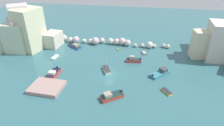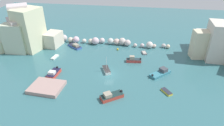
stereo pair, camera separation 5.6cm
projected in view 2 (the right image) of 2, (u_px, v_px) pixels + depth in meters
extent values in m
plane|color=#35696F|center=(109.00, 75.00, 54.69)|extent=(160.00, 160.00, 0.00)
cube|color=beige|center=(22.00, 27.00, 67.65)|extent=(8.16, 7.90, 14.99)
cube|color=beige|center=(32.00, 33.00, 75.50)|extent=(5.08, 8.65, 5.24)
cube|color=beige|center=(15.00, 39.00, 64.83)|extent=(7.54, 4.43, 9.91)
cube|color=beige|center=(30.00, 30.00, 66.08)|extent=(8.84, 9.93, 14.30)
cube|color=beige|center=(10.00, 39.00, 67.36)|extent=(8.10, 7.35, 7.56)
cube|color=beige|center=(5.00, 43.00, 69.47)|extent=(11.02, 10.67, 3.91)
cube|color=beige|center=(53.00, 39.00, 70.70)|extent=(5.85, 7.08, 5.07)
cube|color=beige|center=(19.00, 34.00, 66.79)|extent=(8.95, 8.88, 10.92)
cube|color=beige|center=(204.00, 45.00, 61.90)|extent=(7.97, 5.07, 8.96)
cube|color=beige|center=(204.00, 41.00, 67.98)|extent=(5.05, 7.91, 6.19)
cube|color=beige|center=(221.00, 42.00, 60.37)|extent=(8.43, 8.76, 11.83)
sphere|color=beige|center=(58.00, 39.00, 75.27)|extent=(1.80, 1.80, 1.80)
sphere|color=beige|center=(64.00, 38.00, 74.94)|extent=(2.57, 2.57, 2.57)
sphere|color=beige|center=(71.00, 40.00, 74.21)|extent=(1.99, 1.99, 1.99)
sphere|color=silver|center=(76.00, 40.00, 73.83)|extent=(2.44, 2.44, 2.44)
sphere|color=beige|center=(84.00, 41.00, 73.71)|extent=(1.66, 1.66, 1.66)
sphere|color=beige|center=(91.00, 41.00, 73.02)|extent=(1.96, 1.96, 1.96)
sphere|color=beige|center=(95.00, 41.00, 72.33)|extent=(2.70, 2.70, 2.70)
sphere|color=beige|center=(102.00, 41.00, 73.45)|extent=(2.04, 2.04, 2.04)
sphere|color=silver|center=(111.00, 41.00, 72.67)|extent=(2.31, 2.31, 2.31)
sphere|color=beige|center=(117.00, 42.00, 72.31)|extent=(2.26, 2.26, 2.26)
sphere|color=beige|center=(122.00, 41.00, 71.98)|extent=(2.66, 2.66, 2.66)
sphere|color=beige|center=(128.00, 43.00, 71.31)|extent=(2.32, 2.32, 2.32)
sphere|color=beige|center=(135.00, 45.00, 70.58)|extent=(1.37, 1.37, 1.37)
sphere|color=beige|center=(142.00, 45.00, 70.33)|extent=(1.49, 1.49, 1.49)
sphere|color=silver|center=(150.00, 45.00, 69.59)|extent=(2.40, 2.40, 2.40)
sphere|color=beige|center=(154.00, 46.00, 69.99)|extent=(1.40, 1.40, 1.40)
sphere|color=beige|center=(164.00, 46.00, 70.14)|extent=(1.50, 1.50, 1.50)
sphere|color=beige|center=(168.00, 46.00, 69.58)|extent=(1.48, 1.48, 1.48)
cube|color=tan|center=(47.00, 87.00, 49.05)|extent=(8.31, 6.94, 0.96)
sphere|color=gold|center=(118.00, 49.00, 68.48)|extent=(0.68, 0.68, 0.68)
cube|color=yellow|center=(167.00, 92.00, 47.78)|extent=(2.80, 3.21, 0.46)
cube|color=#272A37|center=(167.00, 91.00, 47.65)|extent=(2.74, 3.14, 0.06)
cube|color=#959297|center=(144.00, 53.00, 66.24)|extent=(1.99, 2.81, 0.39)
cube|color=#261F28|center=(144.00, 52.00, 66.13)|extent=(1.95, 2.76, 0.06)
cube|color=#ADA89E|center=(144.00, 52.00, 66.12)|extent=(1.69, 2.39, 0.08)
cube|color=#CC3E31|center=(54.00, 74.00, 54.47)|extent=(2.55, 5.04, 0.93)
cube|color=#1B1A36|center=(54.00, 72.00, 54.22)|extent=(2.50, 4.94, 0.06)
cube|color=silver|center=(52.00, 73.00, 53.33)|extent=(1.81, 1.56, 0.80)
cube|color=black|center=(57.00, 67.00, 56.08)|extent=(0.46, 0.38, 0.50)
cube|color=teal|center=(160.00, 74.00, 54.69)|extent=(6.25, 6.14, 0.72)
cube|color=#3F444C|center=(163.00, 70.00, 54.86)|extent=(2.60, 2.61, 1.01)
cube|color=black|center=(152.00, 75.00, 52.86)|extent=(0.56, 0.57, 0.50)
cube|color=#3A5CB2|center=(75.00, 46.00, 70.59)|extent=(5.92, 4.96, 0.64)
cube|color=#222536|center=(75.00, 46.00, 70.42)|extent=(5.80, 4.86, 0.06)
cube|color=#9E937F|center=(76.00, 45.00, 69.71)|extent=(2.52, 2.36, 0.86)
cube|color=black|center=(70.00, 43.00, 71.96)|extent=(0.55, 0.57, 0.50)
cube|color=white|center=(107.00, 70.00, 56.25)|extent=(3.24, 4.67, 0.82)
cube|color=#2C2B2C|center=(107.00, 69.00, 56.04)|extent=(3.17, 4.58, 0.06)
cylinder|color=silver|center=(106.00, 63.00, 55.12)|extent=(0.10, 0.10, 3.75)
cube|color=#C9423C|center=(134.00, 61.00, 61.12)|extent=(4.72, 2.18, 0.90)
cube|color=#223238|center=(134.00, 59.00, 60.88)|extent=(4.62, 2.14, 0.06)
cube|color=#9E937F|center=(132.00, 58.00, 60.66)|extent=(1.62, 1.36, 1.09)
cube|color=black|center=(141.00, 59.00, 60.67)|extent=(0.40, 0.48, 0.50)
cube|color=#BF3F31|center=(112.00, 96.00, 45.87)|extent=(5.66, 4.86, 0.92)
cube|color=#1A3232|center=(112.00, 95.00, 45.63)|extent=(5.55, 4.77, 0.06)
cube|color=#9E937F|center=(108.00, 95.00, 45.02)|extent=(2.33, 2.30, 0.87)
cube|color=black|center=(121.00, 91.00, 46.50)|extent=(0.55, 0.57, 0.50)
cube|color=silver|center=(55.00, 57.00, 63.58)|extent=(1.68, 3.33, 0.46)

